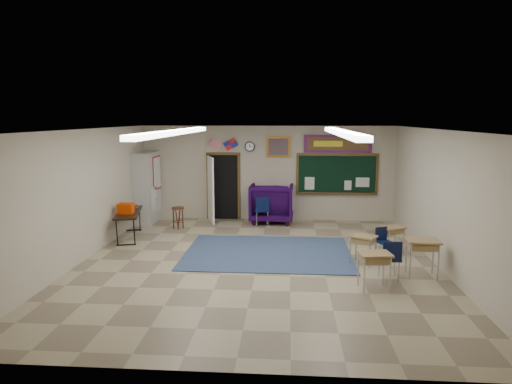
# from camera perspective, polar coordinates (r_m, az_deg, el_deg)

# --- Properties ---
(floor) EXTENTS (9.00, 9.00, 0.00)m
(floor) POSITION_cam_1_polar(r_m,az_deg,el_deg) (10.45, 0.18, -8.88)
(floor) COLOR tan
(floor) RESTS_ON ground
(back_wall) EXTENTS (8.00, 0.04, 3.00)m
(back_wall) POSITION_cam_1_polar(r_m,az_deg,el_deg) (14.52, 1.39, 2.35)
(back_wall) COLOR #BAAC97
(back_wall) RESTS_ON floor
(front_wall) EXTENTS (8.00, 0.04, 3.00)m
(front_wall) POSITION_cam_1_polar(r_m,az_deg,el_deg) (5.72, -2.91, -8.65)
(front_wall) COLOR #BAAC97
(front_wall) RESTS_ON floor
(left_wall) EXTENTS (0.04, 9.00, 3.00)m
(left_wall) POSITION_cam_1_polar(r_m,az_deg,el_deg) (11.09, -20.91, -0.45)
(left_wall) COLOR #BAAC97
(left_wall) RESTS_ON floor
(right_wall) EXTENTS (0.04, 9.00, 3.00)m
(right_wall) POSITION_cam_1_polar(r_m,az_deg,el_deg) (10.59, 22.32, -0.97)
(right_wall) COLOR #BAAC97
(right_wall) RESTS_ON floor
(ceiling) EXTENTS (8.00, 9.00, 0.04)m
(ceiling) POSITION_cam_1_polar(r_m,az_deg,el_deg) (9.92, 0.19, 7.80)
(ceiling) COLOR silver
(ceiling) RESTS_ON back_wall
(area_rug) EXTENTS (4.00, 3.00, 0.02)m
(area_rug) POSITION_cam_1_polar(r_m,az_deg,el_deg) (11.19, 1.49, -7.57)
(area_rug) COLOR #324160
(area_rug) RESTS_ON floor
(fluorescent_strips) EXTENTS (3.86, 6.00, 0.10)m
(fluorescent_strips) POSITION_cam_1_polar(r_m,az_deg,el_deg) (9.93, 0.19, 7.46)
(fluorescent_strips) COLOR white
(fluorescent_strips) RESTS_ON ceiling
(doorway) EXTENTS (1.10, 0.89, 2.16)m
(doorway) POSITION_cam_1_polar(r_m,az_deg,el_deg) (14.58, -4.55, 0.60)
(doorway) COLOR black
(doorway) RESTS_ON back_wall
(chalkboard) EXTENTS (2.55, 0.14, 1.30)m
(chalkboard) POSITION_cam_1_polar(r_m,az_deg,el_deg) (14.55, 10.08, 2.08)
(chalkboard) COLOR #543A18
(chalkboard) RESTS_ON back_wall
(bulletin_board) EXTENTS (2.10, 0.05, 0.55)m
(bulletin_board) POSITION_cam_1_polar(r_m,az_deg,el_deg) (14.47, 10.19, 5.96)
(bulletin_board) COLOR #B3100F
(bulletin_board) RESTS_ON back_wall
(framed_art_print) EXTENTS (0.75, 0.05, 0.65)m
(framed_art_print) POSITION_cam_1_polar(r_m,az_deg,el_deg) (14.40, 2.80, 5.68)
(framed_art_print) COLOR #A3651F
(framed_art_print) RESTS_ON back_wall
(wall_clock) EXTENTS (0.32, 0.05, 0.32)m
(wall_clock) POSITION_cam_1_polar(r_m,az_deg,el_deg) (14.45, -0.79, 5.70)
(wall_clock) COLOR black
(wall_clock) RESTS_ON back_wall
(wall_flags) EXTENTS (1.16, 0.06, 0.70)m
(wall_flags) POSITION_cam_1_polar(r_m,az_deg,el_deg) (14.51, -4.17, 6.21)
(wall_flags) COLOR red
(wall_flags) RESTS_ON back_wall
(storage_cabinet) EXTENTS (0.59, 1.25, 2.20)m
(storage_cabinet) POSITION_cam_1_polar(r_m,az_deg,el_deg) (14.59, -13.46, 0.54)
(storage_cabinet) COLOR #AAAAA6
(storage_cabinet) RESTS_ON floor
(wingback_armchair) EXTENTS (1.36, 1.40, 1.23)m
(wingback_armchair) POSITION_cam_1_polar(r_m,az_deg,el_deg) (14.31, 1.99, -1.34)
(wingback_armchair) COLOR black
(wingback_armchair) RESTS_ON floor
(student_chair_reading) EXTENTS (0.53, 0.53, 0.90)m
(student_chair_reading) POSITION_cam_1_polar(r_m,az_deg,el_deg) (13.87, 0.71, -2.37)
(student_chair_reading) COLOR black
(student_chair_reading) RESTS_ON floor
(student_chair_desk_a) EXTENTS (0.44, 0.44, 0.84)m
(student_chair_desk_a) POSITION_cam_1_polar(r_m,az_deg,el_deg) (9.72, 16.33, -8.09)
(student_chair_desk_a) COLOR black
(student_chair_desk_a) RESTS_ON floor
(student_chair_desk_b) EXTENTS (0.46, 0.46, 0.70)m
(student_chair_desk_b) POSITION_cam_1_polar(r_m,az_deg,el_deg) (11.19, 15.78, -6.13)
(student_chair_desk_b) COLOR black
(student_chair_desk_b) RESTS_ON floor
(student_desk_front_left) EXTENTS (0.68, 0.64, 0.66)m
(student_desk_front_left) POSITION_cam_1_polar(r_m,az_deg,el_deg) (10.56, 13.22, -6.85)
(student_desk_front_left) COLOR #9A7B47
(student_desk_front_left) RESTS_ON floor
(student_desk_front_right) EXTENTS (0.67, 0.61, 0.65)m
(student_desk_front_right) POSITION_cam_1_polar(r_m,az_deg,el_deg) (11.61, 16.66, -5.54)
(student_desk_front_right) COLOR #9A7B47
(student_desk_front_right) RESTS_ON floor
(student_desk_back_left) EXTENTS (0.66, 0.54, 0.72)m
(student_desk_back_left) POSITION_cam_1_polar(r_m,az_deg,el_deg) (9.10, 14.57, -9.30)
(student_desk_back_left) COLOR #9A7B47
(student_desk_back_left) RESTS_ON floor
(student_desk_back_right) EXTENTS (0.68, 0.52, 0.79)m
(student_desk_back_right) POSITION_cam_1_polar(r_m,az_deg,el_deg) (10.07, 20.06, -7.53)
(student_desk_back_right) COLOR #9A7B47
(student_desk_back_right) RESTS_ON floor
(folding_table) EXTENTS (0.97, 1.85, 1.00)m
(folding_table) POSITION_cam_1_polar(r_m,az_deg,el_deg) (12.93, -15.60, -3.82)
(folding_table) COLOR black
(folding_table) RESTS_ON floor
(wooden_stool) EXTENTS (0.36, 0.36, 0.64)m
(wooden_stool) POSITION_cam_1_polar(r_m,az_deg,el_deg) (13.69, -9.71, -3.17)
(wooden_stool) COLOR #502918
(wooden_stool) RESTS_ON floor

